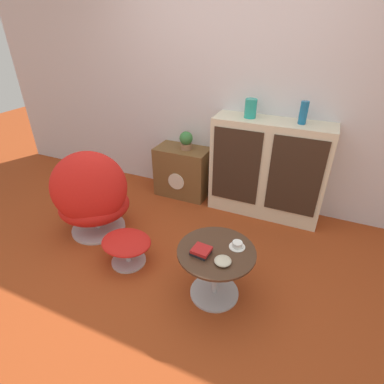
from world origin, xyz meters
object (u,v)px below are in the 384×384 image
at_px(potted_plant, 186,140).
at_px(bowl, 223,261).
at_px(vase_leftmost, 251,108).
at_px(sideboard, 267,169).
at_px(coffee_table, 216,266).
at_px(vase_inner_left, 303,113).
at_px(book_stack, 201,251).
at_px(tv_console, 183,172).
at_px(teacup, 237,245).
at_px(ottoman, 127,244).
at_px(egg_chair, 92,198).

height_order(potted_plant, bowl, potted_plant).
bearing_deg(bowl, vase_leftmost, 99.39).
xyz_separation_m(sideboard, coffee_table, (-0.09, -1.35, -0.24)).
bearing_deg(sideboard, vase_inner_left, 0.86).
bearing_deg(book_stack, vase_leftmost, 92.65).
bearing_deg(coffee_table, book_stack, -140.42).
xyz_separation_m(tv_console, potted_plant, (0.05, 0.00, 0.41)).
bearing_deg(potted_plant, vase_leftmost, 0.04).
bearing_deg(teacup, potted_plant, 128.49).
xyz_separation_m(ottoman, coffee_table, (0.84, -0.02, 0.09)).
height_order(coffee_table, bowl, bowl).
height_order(egg_chair, vase_leftmost, vase_leftmost).
bearing_deg(tv_console, egg_chair, -112.70).
height_order(potted_plant, teacup, potted_plant).
bearing_deg(tv_console, teacup, -50.09).
bearing_deg(teacup, tv_console, 129.91).
distance_m(coffee_table, book_stack, 0.22).
xyz_separation_m(potted_plant, teacup, (1.00, -1.26, -0.25)).
height_order(coffee_table, vase_inner_left, vase_inner_left).
distance_m(vase_leftmost, potted_plant, 0.84).
bearing_deg(ottoman, teacup, 4.35).
height_order(sideboard, book_stack, sideboard).
xyz_separation_m(ottoman, book_stack, (0.75, -0.10, 0.27)).
distance_m(tv_console, coffee_table, 1.64).
xyz_separation_m(tv_console, vase_inner_left, (1.27, 0.00, 0.87)).
bearing_deg(potted_plant, sideboard, -0.20).
distance_m(ottoman, potted_plant, 1.43).
bearing_deg(bowl, book_stack, 171.33).
height_order(sideboard, ottoman, sideboard).
relative_size(vase_inner_left, book_stack, 1.45).
bearing_deg(book_stack, bowl, -8.67).
bearing_deg(egg_chair, tv_console, 67.30).
bearing_deg(ottoman, book_stack, -7.63).
distance_m(egg_chair, vase_leftmost, 1.79).
distance_m(sideboard, egg_chair, 1.83).
height_order(vase_inner_left, teacup, vase_inner_left).
relative_size(coffee_table, potted_plant, 2.78).
height_order(coffee_table, potted_plant, potted_plant).
distance_m(sideboard, vase_leftmost, 0.67).
xyz_separation_m(sideboard, teacup, (0.04, -1.25, -0.06)).
relative_size(sideboard, coffee_table, 2.04).
bearing_deg(vase_inner_left, tv_console, -179.95).
bearing_deg(vase_inner_left, teacup, -99.76).
bearing_deg(bowl, ottoman, 172.18).
bearing_deg(book_stack, coffee_table, 39.58).
distance_m(sideboard, vase_inner_left, 0.69).
xyz_separation_m(sideboard, egg_chair, (-1.46, -1.09, -0.11)).
bearing_deg(vase_inner_left, vase_leftmost, 180.00).
distance_m(teacup, bowl, 0.21).
distance_m(coffee_table, teacup, 0.24).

